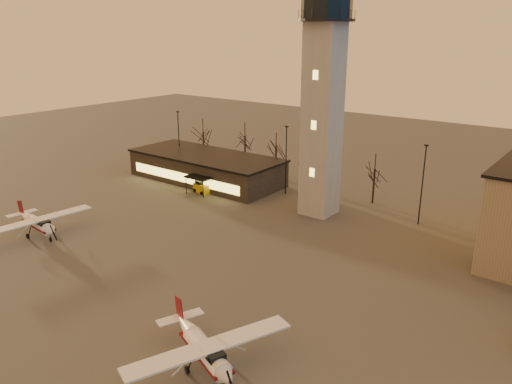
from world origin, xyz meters
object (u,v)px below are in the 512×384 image
at_px(terminal, 206,167).
at_px(cessna_rear, 40,227).
at_px(cessna_front, 208,357).
at_px(control_tower, 323,88).
at_px(service_cart, 202,188).

distance_m(terminal, cessna_rear, 28.63).
relative_size(cessna_front, cessna_rear, 0.99).
relative_size(control_tower, terminal, 1.28).
bearing_deg(control_tower, service_cart, -170.68).
distance_m(control_tower, cessna_rear, 37.63).
bearing_deg(service_cart, terminal, 140.44).
height_order(terminal, service_cart, terminal).
bearing_deg(terminal, service_cart, -52.48).
bearing_deg(cessna_front, service_cart, 155.78).
relative_size(control_tower, cessna_rear, 2.67).
bearing_deg(terminal, control_tower, -5.15).
height_order(cessna_rear, service_cart, cessna_rear).
relative_size(terminal, cessna_rear, 2.08).
xyz_separation_m(terminal, cessna_front, (32.33, -34.69, -0.99)).
height_order(control_tower, cessna_front, control_tower).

